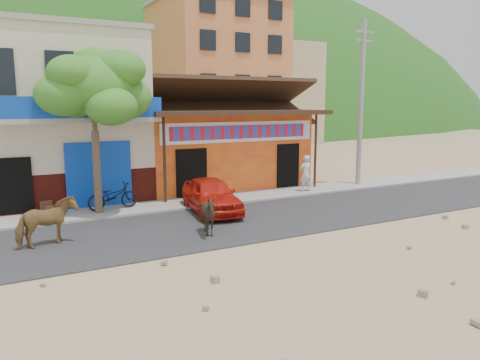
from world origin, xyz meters
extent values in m
plane|color=#9E825B|center=(0.00, 0.00, 0.00)|extent=(120.00, 120.00, 0.00)
cube|color=#28282B|center=(0.00, 2.50, 0.02)|extent=(60.00, 5.00, 0.04)
cube|color=gray|center=(0.00, 6.00, 0.06)|extent=(60.00, 2.00, 0.12)
cube|color=orange|center=(2.00, 10.00, 1.80)|extent=(8.00, 6.00, 3.60)
cube|color=beige|center=(-5.50, 10.00, 3.50)|extent=(7.00, 6.00, 7.00)
cube|color=#CC723F|center=(9.00, 24.00, 6.00)|extent=(9.00, 9.00, 12.00)
cube|color=tan|center=(18.00, 30.00, 5.00)|extent=(8.00, 8.00, 10.00)
ellipsoid|color=#194C14|center=(0.00, 70.00, 12.00)|extent=(100.00, 40.00, 24.00)
cylinder|color=gray|center=(8.20, 6.00, 4.12)|extent=(0.24, 0.24, 8.00)
imported|color=olive|center=(-6.72, 2.60, 0.74)|extent=(1.82, 1.23, 1.41)
imported|color=black|center=(-2.13, 1.43, 0.68)|extent=(1.53, 1.49, 1.28)
imported|color=red|center=(-0.78, 4.17, 0.70)|extent=(2.09, 4.08, 1.33)
imported|color=black|center=(-4.00, 6.10, 0.63)|extent=(1.99, 0.86, 1.01)
imported|color=silver|center=(4.69, 5.63, 0.95)|extent=(0.62, 0.42, 1.66)
camera|label=1|loc=(-8.06, -11.53, 4.13)|focal=35.00mm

